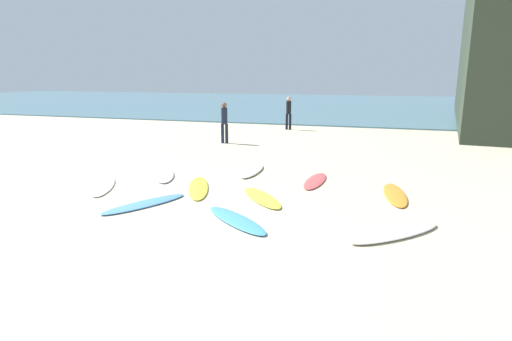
# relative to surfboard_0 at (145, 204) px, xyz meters

# --- Properties ---
(ground_plane) EXTENTS (120.00, 120.00, 0.00)m
(ground_plane) POSITION_rel_surfboard_0_xyz_m (1.03, -1.59, -0.03)
(ground_plane) COLOR beige
(ocean_water) EXTENTS (120.00, 40.00, 0.08)m
(ocean_water) POSITION_rel_surfboard_0_xyz_m (1.03, 37.06, 0.01)
(ocean_water) COLOR slate
(ocean_water) RESTS_ON ground_plane
(surfboard_0) EXTENTS (1.48, 2.28, 0.07)m
(surfboard_0) POSITION_rel_surfboard_0_xyz_m (0.00, 0.00, 0.00)
(surfboard_0) COLOR #528FD8
(surfboard_0) RESTS_ON ground_plane
(surfboard_1) EXTENTS (1.48, 2.45, 0.07)m
(surfboard_1) POSITION_rel_surfboard_0_xyz_m (0.60, 1.73, -0.00)
(surfboard_1) COLOR yellow
(surfboard_1) RESTS_ON ground_plane
(surfboard_2) EXTENTS (1.45, 2.03, 0.08)m
(surfboard_2) POSITION_rel_surfboard_0_xyz_m (-1.03, 2.75, 0.00)
(surfboard_2) COLOR silver
(surfboard_2) RESTS_ON ground_plane
(surfboard_3) EXTENTS (0.79, 2.33, 0.06)m
(surfboard_3) POSITION_rel_surfboard_0_xyz_m (5.75, 2.66, -0.00)
(surfboard_3) COLOR orange
(surfboard_3) RESTS_ON ground_plane
(surfboard_4) EXTENTS (1.96, 1.99, 0.09)m
(surfboard_4) POSITION_rel_surfboard_0_xyz_m (5.74, -0.20, 0.01)
(surfboard_4) COLOR silver
(surfboard_4) RESTS_ON ground_plane
(surfboard_5) EXTENTS (0.62, 2.07, 0.09)m
(surfboard_5) POSITION_rel_surfboard_0_xyz_m (1.38, 4.10, 0.01)
(surfboard_5) COLOR beige
(surfboard_5) RESTS_ON ground_plane
(surfboard_6) EXTENTS (1.63, 2.31, 0.06)m
(surfboard_6) POSITION_rel_surfboard_0_xyz_m (-2.06, 1.14, -0.00)
(surfboard_6) COLOR white
(surfboard_6) RESTS_ON ground_plane
(surfboard_7) EXTENTS (0.58, 2.11, 0.06)m
(surfboard_7) POSITION_rel_surfboard_0_xyz_m (3.53, 3.48, -0.00)
(surfboard_7) COLOR #DE4F4E
(surfboard_7) RESTS_ON ground_plane
(surfboard_8) EXTENTS (2.00, 1.77, 0.07)m
(surfboard_8) POSITION_rel_surfboard_0_xyz_m (2.50, -0.42, 0.00)
(surfboard_8) COLOR #4697E0
(surfboard_8) RESTS_ON ground_plane
(surfboard_9) EXTENTS (1.70, 1.92, 0.07)m
(surfboard_9) POSITION_rel_surfboard_0_xyz_m (2.54, 1.33, 0.00)
(surfboard_9) COLOR yellow
(surfboard_9) RESTS_ON ground_plane
(beachgoer_near) EXTENTS (0.34, 0.29, 1.86)m
(beachgoer_near) POSITION_rel_surfboard_0_xyz_m (-0.00, 14.99, 1.02)
(beachgoer_near) COLOR black
(beachgoer_near) RESTS_ON ground_plane
(beachgoer_mid) EXTENTS (0.34, 0.29, 1.86)m
(beachgoer_mid) POSITION_rel_surfboard_0_xyz_m (-1.66, 9.31, 1.01)
(beachgoer_mid) COLOR #191E33
(beachgoer_mid) RESTS_ON ground_plane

